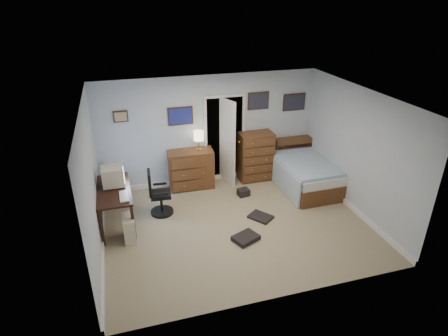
{
  "coord_description": "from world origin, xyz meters",
  "views": [
    {
      "loc": [
        -1.93,
        -5.79,
        4.13
      ],
      "look_at": [
        -0.15,
        0.3,
        1.1
      ],
      "focal_mm": 30.0,
      "sensor_mm": 36.0,
      "label": 1
    }
  ],
  "objects_px": {
    "low_dresser": "(191,169)",
    "tall_dresser": "(255,156)",
    "office_chair": "(158,197)",
    "computer_desk": "(109,198)",
    "bed": "(301,170)"
  },
  "relations": [
    {
      "from": "computer_desk",
      "to": "office_chair",
      "type": "relative_size",
      "value": 1.42
    },
    {
      "from": "office_chair",
      "to": "bed",
      "type": "distance_m",
      "value": 3.38
    },
    {
      "from": "computer_desk",
      "to": "low_dresser",
      "type": "xyz_separation_m",
      "value": [
        1.79,
        1.12,
        -0.15
      ]
    },
    {
      "from": "office_chair",
      "to": "tall_dresser",
      "type": "relative_size",
      "value": 0.83
    },
    {
      "from": "tall_dresser",
      "to": "office_chair",
      "type": "bearing_deg",
      "value": -159.38
    },
    {
      "from": "low_dresser",
      "to": "tall_dresser",
      "type": "height_order",
      "value": "tall_dresser"
    },
    {
      "from": "computer_desk",
      "to": "bed",
      "type": "distance_m",
      "value": 4.32
    },
    {
      "from": "bed",
      "to": "office_chair",
      "type": "bearing_deg",
      "value": -173.99
    },
    {
      "from": "office_chair",
      "to": "computer_desk",
      "type": "bearing_deg",
      "value": -165.21
    },
    {
      "from": "office_chair",
      "to": "low_dresser",
      "type": "xyz_separation_m",
      "value": [
        0.87,
        0.95,
        0.08
      ]
    },
    {
      "from": "low_dresser",
      "to": "tall_dresser",
      "type": "bearing_deg",
      "value": 2.9
    },
    {
      "from": "low_dresser",
      "to": "tall_dresser",
      "type": "distance_m",
      "value": 1.55
    },
    {
      "from": "tall_dresser",
      "to": "low_dresser",
      "type": "bearing_deg",
      "value": 178.69
    },
    {
      "from": "low_dresser",
      "to": "bed",
      "type": "height_order",
      "value": "low_dresser"
    },
    {
      "from": "office_chair",
      "to": "low_dresser",
      "type": "bearing_deg",
      "value": 51.94
    }
  ]
}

